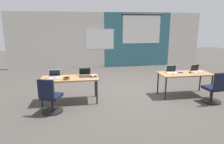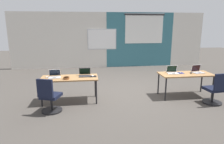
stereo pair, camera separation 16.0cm
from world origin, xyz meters
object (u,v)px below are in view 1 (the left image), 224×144
(mouse_near_left_inner, at_px, (93,76))
(chair_near_left_end, at_px, (50,99))
(laptop_near_left_inner, at_px, (85,75))
(desk_near_right, at_px, (185,75))
(chair_near_right_end, at_px, (214,90))
(laptop_near_right_end, at_px, (196,71))
(laptop_near_right_inner, at_px, (172,71))
(desk_near_left, at_px, (70,80))
(laptop_near_left_end, at_px, (55,76))
(mouse_near_left_end, at_px, (47,78))
(snack_bowl, at_px, (67,78))
(mouse_near_right_inner, at_px, (179,72))
(mouse_near_right_end, at_px, (190,72))

(mouse_near_left_inner, bearing_deg, chair_near_left_end, -147.04)
(laptop_near_left_inner, height_order, chair_near_left_end, laptop_near_left_inner)
(desk_near_right, xyz_separation_m, chair_near_right_end, (0.51, -0.74, -0.28))
(laptop_near_right_end, relative_size, laptop_near_right_inner, 1.05)
(chair_near_left_end, bearing_deg, laptop_near_right_inner, -148.00)
(desk_near_left, height_order, laptop_near_left_end, laptop_near_left_end)
(desk_near_right, height_order, chair_near_right_end, chair_near_right_end)
(chair_near_left_end, bearing_deg, desk_near_right, -150.36)
(laptop_near_right_inner, bearing_deg, laptop_near_left_end, -174.17)
(laptop_near_left_end, relative_size, laptop_near_right_inner, 0.99)
(desk_near_left, height_order, laptop_near_right_end, laptop_near_right_end)
(laptop_near_right_end, bearing_deg, desk_near_right, 179.30)
(mouse_near_left_end, distance_m, snack_bowl, 0.61)
(desk_near_right, relative_size, mouse_near_right_inner, 14.90)
(chair_near_left_end, bearing_deg, laptop_near_left_inner, -118.08)
(desk_near_left, bearing_deg, snack_bowl, -110.50)
(chair_near_right_end, bearing_deg, laptop_near_right_inner, -46.92)
(laptop_near_left_inner, distance_m, laptop_near_right_end, 3.49)
(chair_near_left_end, bearing_deg, mouse_near_left_end, -57.08)
(laptop_near_right_end, height_order, mouse_near_right_inner, laptop_near_right_end)
(mouse_near_left_end, height_order, laptop_near_right_inner, laptop_near_right_inner)
(mouse_near_left_inner, distance_m, mouse_near_left_end, 1.29)
(laptop_near_right_inner, bearing_deg, mouse_near_right_end, -4.23)
(desk_near_right, distance_m, mouse_near_right_inner, 0.19)
(desk_near_left, relative_size, chair_near_left_end, 1.74)
(laptop_near_right_inner, bearing_deg, laptop_near_right_end, 4.24)
(mouse_near_left_end, xyz_separation_m, chair_near_right_end, (4.64, -0.78, -0.36))
(mouse_near_left_inner, height_order, snack_bowl, snack_bowl)
(desk_near_right, distance_m, laptop_near_left_end, 3.91)
(desk_near_left, height_order, mouse_near_left_inner, mouse_near_left_inner)
(desk_near_left, bearing_deg, chair_near_right_end, -10.42)
(laptop_near_left_end, height_order, laptop_near_right_end, laptop_near_right_end)
(mouse_near_right_end, height_order, mouse_near_right_inner, mouse_near_right_inner)
(laptop_near_left_inner, bearing_deg, mouse_near_left_inner, -20.93)
(chair_near_left_end, relative_size, chair_near_right_end, 1.00)
(mouse_near_right_inner, bearing_deg, mouse_near_right_end, -16.75)
(laptop_near_left_inner, height_order, laptop_near_right_end, laptop_near_right_end)
(laptop_near_left_inner, height_order, snack_bowl, laptop_near_left_inner)
(laptop_near_left_inner, distance_m, mouse_near_right_inner, 2.92)
(mouse_near_left_end, distance_m, laptop_near_right_inner, 3.74)
(laptop_near_left_end, bearing_deg, chair_near_right_end, -13.68)
(mouse_near_left_inner, bearing_deg, desk_near_left, -179.17)
(laptop_near_left_inner, xyz_separation_m, mouse_near_right_inner, (2.92, -0.02, -0.03))
(mouse_near_left_end, distance_m, mouse_near_right_inner, 3.98)
(mouse_near_right_end, relative_size, chair_near_right_end, 0.11)
(laptop_near_right_end, bearing_deg, chair_near_right_end, -93.20)
(laptop_near_right_inner, bearing_deg, chair_near_left_end, -162.24)
(chair_near_left_end, bearing_deg, chair_near_right_end, -160.90)
(mouse_near_left_inner, xyz_separation_m, chair_near_left_end, (-1.11, -0.72, -0.36))
(mouse_near_left_end, xyz_separation_m, chair_near_left_end, (0.18, -0.75, -0.36))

